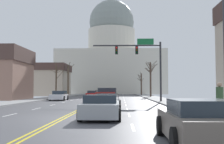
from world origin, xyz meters
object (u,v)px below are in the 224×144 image
Objects in this scene: sedan_near_03 at (200,122)px; sedan_oncoming_02 at (99,93)px; street_lamp_right at (217,26)px; sedan_near_01 at (107,102)px; pickup_truck_near_00 at (107,97)px; sedan_near_02 at (101,107)px; sedan_oncoming_03 at (102,93)px; pedestrian_00 at (220,98)px; signal_gantry at (142,57)px; sedan_oncoming_00 at (59,96)px; sedan_oncoming_01 at (93,94)px.

sedan_oncoming_02 is (-6.98, 54.23, -0.00)m from sedan_near_03.
street_lamp_right is 10.30m from sedan_near_01.
pickup_truck_near_00 is 14.00m from sedan_near_02.
sedan_oncoming_03 is (-3.86, 59.68, -0.02)m from sedan_near_02.
sedan_near_01 is at bearing 90.04° from sedan_near_02.
sedan_near_03 reaches higher than sedan_oncoming_03.
pedestrian_00 reaches higher than sedan_oncoming_02.
pickup_truck_near_00 is at bearing 91.60° from sedan_near_02.
signal_gantry is 1.05× the size of street_lamp_right.
sedan_oncoming_00 is at bearing -98.44° from sedan_oncoming_02.
sedan_oncoming_01 is at bearing 105.54° from street_lamp_right.
sedan_oncoming_03 is (-7.07, 66.31, -0.03)m from sedan_near_03.
pickup_truck_near_00 is 1.23× the size of sedan_oncoming_01.
sedan_near_02 is (-3.43, -17.96, -4.68)m from signal_gantry.
sedan_near_03 is at bearing -64.12° from sedan_near_02.
pickup_truck_near_00 is at bearing -84.27° from sedan_oncoming_02.
signal_gantry is 18.65m from street_lamp_right.
sedan_oncoming_01 is (-9.74, 35.03, -4.08)m from street_lamp_right.
pickup_truck_near_00 is at bearing -80.28° from sedan_oncoming_01.
pedestrian_00 reaches higher than sedan_oncoming_01.
sedan_oncoming_02 is at bearing 101.28° from street_lamp_right.
sedan_near_01 is at bearing -84.72° from sedan_oncoming_02.
sedan_oncoming_01 is at bearing 99.72° from pickup_truck_near_00.
sedan_near_03 is at bearing -113.94° from pedestrian_00.
sedan_oncoming_01 is 13.10m from sedan_oncoming_02.
signal_gantry is at bearing -27.52° from sedan_oncoming_00.
street_lamp_right is 4.44× the size of pedestrian_00.
sedan_oncoming_01 is (-7.12, 41.13, -0.01)m from sedan_near_03.
sedan_near_03 is 66.68m from sedan_oncoming_03.
sedan_oncoming_01 is 36.76m from pedestrian_00.
sedan_oncoming_02 is at bearing 95.73° from pickup_truck_near_00.
signal_gantry is 30.86m from sedan_oncoming_02.
sedan_near_02 is 1.06× the size of sedan_oncoming_03.
sedan_oncoming_03 is 2.52× the size of pedestrian_00.
sedan_oncoming_02 is (0.14, 13.10, 0.00)m from sedan_oncoming_01.
signal_gantry reaches higher than sedan_near_02.
sedan_oncoming_01 is (3.43, 10.94, -0.01)m from sedan_oncoming_00.
sedan_oncoming_00 is (-10.55, 30.19, 0.00)m from sedan_near_03.
sedan_oncoming_01 is at bearing -90.10° from sedan_oncoming_03.
sedan_oncoming_03 is at bearing 98.98° from pedestrian_00.
sedan_near_02 is at bearing -83.55° from sedan_oncoming_01.
pickup_truck_near_00 reaches higher than sedan_oncoming_02.
sedan_near_01 is 0.95× the size of sedan_oncoming_01.
sedan_near_02 reaches higher than sedan_near_01.
street_lamp_right is at bearing -74.46° from sedan_oncoming_01.
pedestrian_00 is at bearing -53.92° from sedan_near_01.
sedan_oncoming_01 is (-3.51, 20.51, -0.15)m from pickup_truck_near_00.
sedan_oncoming_02 reaches higher than sedan_near_02.
sedan_oncoming_03 is (-0.10, 12.08, -0.03)m from sedan_oncoming_02.
signal_gantry is at bearing 96.91° from pedestrian_00.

